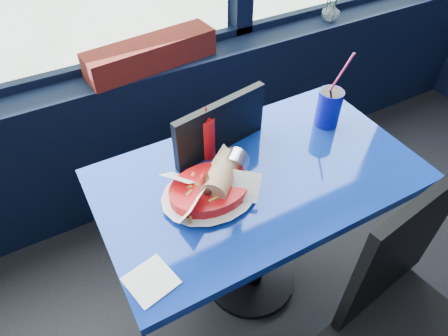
{
  "coord_description": "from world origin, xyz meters",
  "views": [
    {
      "loc": [
        -0.32,
        1.14,
        1.81
      ],
      "look_at": [
        0.14,
        1.98,
        0.87
      ],
      "focal_mm": 32.0,
      "sensor_mm": 36.0,
      "label": 1
    }
  ],
  "objects_px": {
    "soda_cup": "(329,107)",
    "chair_near_front": "(409,316)",
    "planter_box": "(151,54)",
    "food_basket": "(212,187)",
    "near_table": "(256,205)",
    "ketchup_bottle": "(207,135)",
    "flower_vase": "(331,9)",
    "chair_near_back": "(213,163)"
  },
  "relations": [
    {
      "from": "soda_cup",
      "to": "flower_vase",
      "type": "bearing_deg",
      "value": 49.98
    },
    {
      "from": "planter_box",
      "to": "soda_cup",
      "type": "height_order",
      "value": "soda_cup"
    },
    {
      "from": "food_basket",
      "to": "soda_cup",
      "type": "xyz_separation_m",
      "value": [
        0.62,
        0.13,
        0.04
      ]
    },
    {
      "from": "food_basket",
      "to": "ketchup_bottle",
      "type": "height_order",
      "value": "ketchup_bottle"
    },
    {
      "from": "planter_box",
      "to": "near_table",
      "type": "bearing_deg",
      "value": -90.49
    },
    {
      "from": "planter_box",
      "to": "flower_vase",
      "type": "xyz_separation_m",
      "value": [
        1.09,
        -0.01,
        0.0
      ]
    },
    {
      "from": "chair_near_back",
      "to": "flower_vase",
      "type": "bearing_deg",
      "value": -164.51
    },
    {
      "from": "chair_near_front",
      "to": "near_table",
      "type": "bearing_deg",
      "value": 96.79
    },
    {
      "from": "ketchup_bottle",
      "to": "chair_near_back",
      "type": "bearing_deg",
      "value": 56.58
    },
    {
      "from": "chair_near_front",
      "to": "planter_box",
      "type": "relative_size",
      "value": 1.59
    },
    {
      "from": "ketchup_bottle",
      "to": "food_basket",
      "type": "bearing_deg",
      "value": -112.86
    },
    {
      "from": "chair_near_front",
      "to": "ketchup_bottle",
      "type": "bearing_deg",
      "value": 101.64
    },
    {
      "from": "chair_near_front",
      "to": "chair_near_back",
      "type": "height_order",
      "value": "chair_near_front"
    },
    {
      "from": "near_table",
      "to": "flower_vase",
      "type": "xyz_separation_m",
      "value": [
        1.01,
        0.83,
        0.3
      ]
    },
    {
      "from": "chair_near_front",
      "to": "chair_near_back",
      "type": "relative_size",
      "value": 1.06
    },
    {
      "from": "planter_box",
      "to": "food_basket",
      "type": "height_order",
      "value": "planter_box"
    },
    {
      "from": "near_table",
      "to": "soda_cup",
      "type": "bearing_deg",
      "value": 16.21
    },
    {
      "from": "ketchup_bottle",
      "to": "soda_cup",
      "type": "relative_size",
      "value": 0.7
    },
    {
      "from": "food_basket",
      "to": "near_table",
      "type": "bearing_deg",
      "value": -15.7
    },
    {
      "from": "near_table",
      "to": "food_basket",
      "type": "bearing_deg",
      "value": -177.22
    },
    {
      "from": "flower_vase",
      "to": "chair_near_front",
      "type": "bearing_deg",
      "value": -119.84
    },
    {
      "from": "soda_cup",
      "to": "food_basket",
      "type": "bearing_deg",
      "value": -168.12
    },
    {
      "from": "chair_near_back",
      "to": "near_table",
      "type": "bearing_deg",
      "value": 85.69
    },
    {
      "from": "food_basket",
      "to": "soda_cup",
      "type": "bearing_deg",
      "value": -6.6
    },
    {
      "from": "soda_cup",
      "to": "chair_near_front",
      "type": "bearing_deg",
      "value": -107.95
    },
    {
      "from": "chair_near_back",
      "to": "ketchup_bottle",
      "type": "bearing_deg",
      "value": 45.87
    },
    {
      "from": "chair_near_back",
      "to": "soda_cup",
      "type": "bearing_deg",
      "value": 145.56
    },
    {
      "from": "flower_vase",
      "to": "food_basket",
      "type": "relative_size",
      "value": 0.57
    },
    {
      "from": "flower_vase",
      "to": "ketchup_bottle",
      "type": "xyz_separation_m",
      "value": [
        -1.13,
        -0.65,
        -0.01
      ]
    },
    {
      "from": "chair_near_back",
      "to": "flower_vase",
      "type": "xyz_separation_m",
      "value": [
        1.04,
        0.51,
        0.31
      ]
    },
    {
      "from": "chair_near_front",
      "to": "soda_cup",
      "type": "height_order",
      "value": "soda_cup"
    },
    {
      "from": "chair_near_back",
      "to": "ketchup_bottle",
      "type": "distance_m",
      "value": 0.34
    },
    {
      "from": "flower_vase",
      "to": "soda_cup",
      "type": "relative_size",
      "value": 0.64
    },
    {
      "from": "flower_vase",
      "to": "soda_cup",
      "type": "distance_m",
      "value": 0.93
    },
    {
      "from": "soda_cup",
      "to": "planter_box",
      "type": "bearing_deg",
      "value": 124.55
    },
    {
      "from": "planter_box",
      "to": "food_basket",
      "type": "distance_m",
      "value": 0.86
    },
    {
      "from": "near_table",
      "to": "ketchup_bottle",
      "type": "relative_size",
      "value": 5.1
    },
    {
      "from": "planter_box",
      "to": "soda_cup",
      "type": "relative_size",
      "value": 1.9
    },
    {
      "from": "food_basket",
      "to": "chair_near_back",
      "type": "bearing_deg",
      "value": 44.09
    },
    {
      "from": "chair_near_back",
      "to": "planter_box",
      "type": "xyz_separation_m",
      "value": [
        -0.05,
        0.53,
        0.31
      ]
    },
    {
      "from": "food_basket",
      "to": "planter_box",
      "type": "bearing_deg",
      "value": 63.56
    },
    {
      "from": "near_table",
      "to": "chair_near_front",
      "type": "height_order",
      "value": "chair_near_front"
    }
  ]
}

